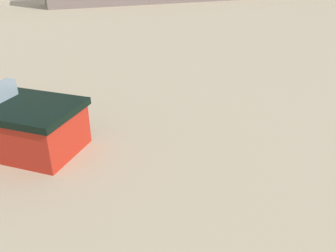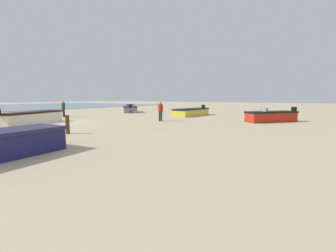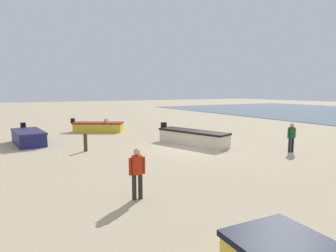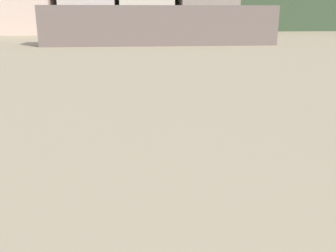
% 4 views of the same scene
% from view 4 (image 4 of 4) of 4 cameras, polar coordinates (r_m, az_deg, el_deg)
% --- Properties ---
extents(harbor_pier, '(16.81, 2.40, 2.77)m').
position_cam_4_polar(harbor_pier, '(28.21, -1.24, 14.95)').
color(harbor_pier, '#73645E').
rests_on(harbor_pier, ground).
extents(townhouse_right, '(5.92, 6.86, 6.34)m').
position_cam_4_polar(townhouse_right, '(45.59, -3.35, 17.83)').
color(townhouse_right, beige).
rests_on(townhouse_right, ground).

